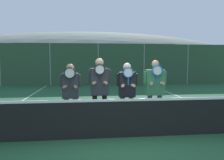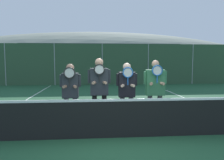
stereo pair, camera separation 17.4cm
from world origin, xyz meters
name	(u,v)px [view 1 (the left image)]	position (x,y,z in m)	size (l,w,h in m)	color
ground_plane	(123,137)	(0.00, 0.00, 0.00)	(120.00, 120.00, 0.00)	#1E4C2D
hill_distant	(90,66)	(0.00, 64.39, 0.00)	(103.59, 57.55, 20.14)	gray
clubhouse_building	(96,61)	(0.16, 20.17, 1.79)	(16.52, 5.50, 3.53)	beige
fence_back	(98,64)	(0.00, 11.29, 1.52)	(20.94, 0.06, 3.04)	gray
tennis_net	(123,118)	(0.00, 0.00, 0.48)	(10.06, 0.09, 1.02)	gray
court_line_left_sideline	(4,112)	(-3.74, 3.00, 0.00)	(0.05, 16.00, 0.01)	white
court_line_right_sideline	(204,107)	(3.74, 3.00, 0.00)	(0.05, 16.00, 0.01)	white
player_leftmost	(71,91)	(-1.25, 0.81, 1.02)	(0.56, 0.34, 1.72)	#56565B
player_center_left	(100,87)	(-0.49, 0.79, 1.11)	(0.61, 0.34, 1.87)	black
player_center_right	(127,90)	(0.24, 0.76, 1.03)	(0.57, 0.34, 1.75)	#56565B
player_rightmost	(155,88)	(1.01, 0.76, 1.07)	(0.63, 0.34, 1.82)	#56565B
car_far_left	(35,70)	(-5.31, 14.68, 0.95)	(4.54, 1.98, 1.88)	slate
car_left_of_center	(93,70)	(-0.29, 14.89, 0.90)	(4.34, 1.95, 1.77)	maroon
car_center	(148,70)	(4.71, 14.47, 0.90)	(4.51, 1.98, 1.76)	#B2B7BC
car_right_of_center	(196,70)	(9.55, 14.85, 0.94)	(4.04, 2.05, 1.86)	maroon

